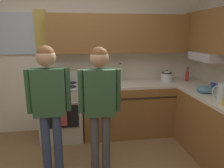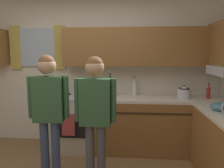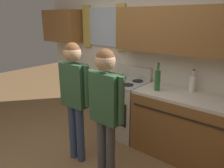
# 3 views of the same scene
# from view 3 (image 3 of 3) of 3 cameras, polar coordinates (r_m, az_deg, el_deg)

# --- Properties ---
(back_wall_unit) EXTENTS (4.60, 0.42, 2.60)m
(back_wall_unit) POSITION_cam_3_polar(r_m,az_deg,el_deg) (3.46, 9.70, 9.80)
(back_wall_unit) COLOR silver
(back_wall_unit) RESTS_ON ground
(stove_oven) EXTENTS (0.67, 0.67, 1.10)m
(stove_oven) POSITION_cam_3_polar(r_m,az_deg,el_deg) (3.63, 3.16, -5.83)
(stove_oven) COLOR beige
(stove_oven) RESTS_ON ground
(bottle_wine_green) EXTENTS (0.08, 0.08, 0.39)m
(bottle_wine_green) POSITION_cam_3_polar(r_m,az_deg,el_deg) (3.06, 11.80, 1.06)
(bottle_wine_green) COLOR #2D6633
(bottle_wine_green) RESTS_ON kitchen_counter_run
(bottle_milk_white) EXTENTS (0.08, 0.08, 0.31)m
(bottle_milk_white) POSITION_cam_3_polar(r_m,az_deg,el_deg) (3.15, 20.31, 0.21)
(bottle_milk_white) COLOR white
(bottle_milk_white) RESTS_ON kitchen_counter_run
(adult_left) EXTENTS (0.50, 0.22, 1.59)m
(adult_left) POSITION_cam_3_polar(r_m,az_deg,el_deg) (2.78, -9.83, -1.48)
(adult_left) COLOR #38476B
(adult_left) RESTS_ON ground
(adult_in_plaid) EXTENTS (0.49, 0.21, 1.58)m
(adult_in_plaid) POSITION_cam_3_polar(r_m,az_deg,el_deg) (2.35, -1.68, -5.01)
(adult_in_plaid) COLOR #4C4C51
(adult_in_plaid) RESTS_ON ground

